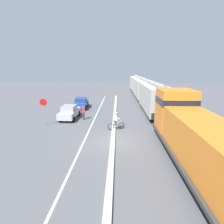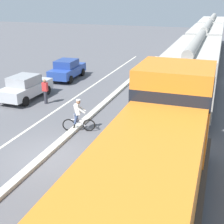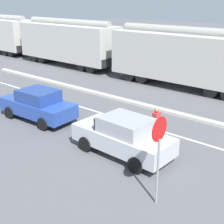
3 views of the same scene
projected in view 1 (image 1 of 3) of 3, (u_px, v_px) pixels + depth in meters
The scene contains 12 objects.
ground_plane at pixel (113, 141), 14.52m from camera, with size 120.00×120.00×0.00m, color #56565B.
median_curb at pixel (114, 120), 20.32m from camera, with size 0.36×36.00×0.16m, color beige.
lane_stripe at pixel (94, 120), 20.42m from camera, with size 0.14×36.00×0.01m, color silver.
locomotive at pixel (191, 132), 11.48m from camera, with size 3.10×11.61×4.20m.
hopper_car_lead at pixel (154, 98), 23.19m from camera, with size 2.90×10.60×4.18m.
hopper_car_middle at pixel (143, 88), 34.44m from camera, with size 2.90×10.60×4.18m.
hopper_car_trailing at pixel (137, 83), 45.69m from camera, with size 2.90×10.60×4.18m.
parked_car_silver at pixel (70, 112), 20.90m from camera, with size 1.92×4.24×1.62m.
parked_car_blue at pixel (81, 103), 26.45m from camera, with size 1.99×4.28×1.62m.
cyclist at pixel (116, 122), 17.13m from camera, with size 1.65×0.65×1.71m.
stop_sign at pixel (44, 107), 18.00m from camera, with size 0.76×0.08×2.88m.
pedestrian_by_cars at pixel (83, 113), 20.42m from camera, with size 0.34×0.22×1.62m.
Camera 1 is at (0.40, -13.49, 5.88)m, focal length 28.00 mm.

